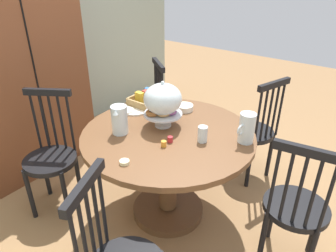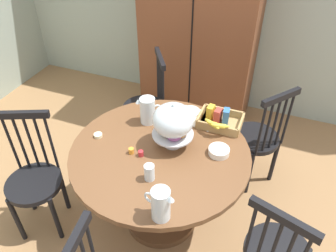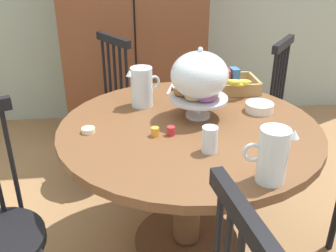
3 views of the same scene
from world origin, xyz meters
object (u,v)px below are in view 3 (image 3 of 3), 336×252
object	(u,v)px
china_plate_large	(200,90)
cereal_basket	(228,83)
orange_juice_pitcher	(272,158)
milk_pitcher	(142,89)
drinking_glass	(210,140)
wooden_armoire	(133,15)
windsor_chair_facing_door	(254,114)
dining_table	(188,163)
butter_dish	(88,130)
pastry_stand_with_dome	(199,78)
china_plate_small	(185,86)
cereal_bowl	(259,107)
windsor_chair_far_side	(100,117)

from	to	relation	value
china_plate_large	cereal_basket	bearing A→B (deg)	-4.13
orange_juice_pitcher	china_plate_large	distance (m)	0.92
milk_pitcher	drinking_glass	size ratio (longest dim) A/B	1.85
wooden_armoire	milk_pitcher	distance (m)	1.26
windsor_chair_facing_door	dining_table	bearing A→B (deg)	-129.26
china_plate_large	butter_dish	distance (m)	0.75
pastry_stand_with_dome	cereal_basket	bearing A→B (deg)	54.03
windsor_chair_facing_door	milk_pitcher	bearing A→B (deg)	-150.51
china_plate_small	china_plate_large	bearing A→B (deg)	-32.78
dining_table	cereal_bowl	bearing A→B (deg)	16.92
orange_juice_pitcher	china_plate_large	size ratio (longest dim) A/B	0.93
windsor_chair_facing_door	pastry_stand_with_dome	world-z (taller)	pastry_stand_with_dome
windsor_chair_facing_door	china_plate_small	world-z (taller)	windsor_chair_facing_door
pastry_stand_with_dome	milk_pitcher	bearing A→B (deg)	146.30
orange_juice_pitcher	milk_pitcher	world-z (taller)	orange_juice_pitcher
milk_pitcher	cereal_basket	world-z (taller)	milk_pitcher
pastry_stand_with_dome	cereal_basket	xyz separation A→B (m)	(0.24, 0.33, -0.15)
windsor_chair_facing_door	cereal_bowl	distance (m)	0.70
orange_juice_pitcher	cereal_basket	xyz separation A→B (m)	(0.09, 0.91, -0.05)
orange_juice_pitcher	china_plate_large	bearing A→B (deg)	94.56
orange_juice_pitcher	cereal_basket	world-z (taller)	orange_juice_pitcher
wooden_armoire	orange_juice_pitcher	xyz separation A→B (m)	(0.40, -2.01, -0.15)
milk_pitcher	pastry_stand_with_dome	bearing A→B (deg)	-33.70
windsor_chair_far_side	milk_pitcher	world-z (taller)	windsor_chair_far_side
dining_table	cereal_bowl	world-z (taller)	cereal_bowl
wooden_armoire	drinking_glass	xyz separation A→B (m)	(0.23, -1.78, -0.19)
windsor_chair_facing_door	cereal_bowl	size ratio (longest dim) A/B	6.96
cereal_basket	windsor_chair_facing_door	bearing A→B (deg)	45.76
wooden_armoire	china_plate_small	world-z (taller)	wooden_armoire
milk_pitcher	cereal_bowl	distance (m)	0.60
wooden_armoire	windsor_chair_far_side	distance (m)	0.95
windsor_chair_facing_door	china_plate_small	bearing A→B (deg)	-156.39
wooden_armoire	butter_dish	bearing A→B (deg)	-99.87
wooden_armoire	cereal_bowl	distance (m)	1.53
orange_juice_pitcher	drinking_glass	world-z (taller)	orange_juice_pitcher
china_plate_small	drinking_glass	world-z (taller)	drinking_glass
china_plate_large	cereal_bowl	world-z (taller)	cereal_bowl
pastry_stand_with_dome	wooden_armoire	bearing A→B (deg)	100.00
wooden_armoire	pastry_stand_with_dome	bearing A→B (deg)	-80.00
pastry_stand_with_dome	drinking_glass	distance (m)	0.37
dining_table	pastry_stand_with_dome	world-z (taller)	pastry_stand_with_dome
china_plate_large	cereal_bowl	xyz separation A→B (m)	(0.24, -0.32, 0.02)
milk_pitcher	cereal_basket	bearing A→B (deg)	17.09
pastry_stand_with_dome	drinking_glass	size ratio (longest dim) A/B	3.13
windsor_chair_facing_door	orange_juice_pitcher	size ratio (longest dim) A/B	4.76
orange_juice_pitcher	milk_pitcher	xyz separation A→B (m)	(-0.41, 0.75, -0.00)
cereal_basket	cereal_bowl	world-z (taller)	cereal_basket
milk_pitcher	drinking_glass	world-z (taller)	milk_pitcher
dining_table	cereal_bowl	distance (m)	0.46
dining_table	milk_pitcher	xyz separation A→B (m)	(-0.20, 0.26, 0.30)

